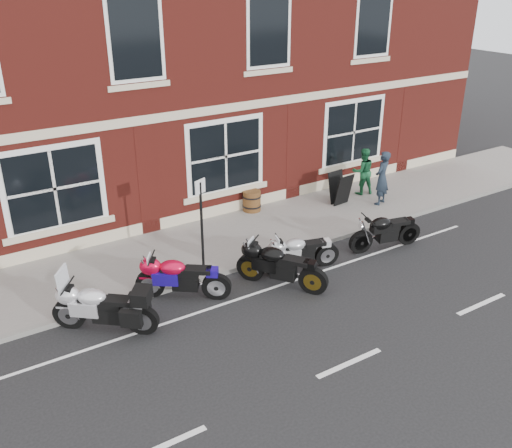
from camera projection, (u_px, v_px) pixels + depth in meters
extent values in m
plane|color=black|center=(266.00, 295.00, 13.54)|extent=(80.00, 80.00, 0.00)
cube|color=slate|center=(207.00, 245.00, 15.82)|extent=(30.00, 3.00, 0.12)
cube|color=slate|center=(236.00, 268.00, 14.61)|extent=(30.00, 0.16, 0.12)
cube|color=maroon|center=(96.00, 2.00, 19.12)|extent=(24.00, 12.00, 12.00)
cylinder|color=black|center=(70.00, 313.00, 12.21)|extent=(0.64, 0.57, 0.71)
cylinder|color=black|center=(143.00, 319.00, 12.02)|extent=(0.64, 0.57, 0.71)
cube|color=black|center=(102.00, 300.00, 11.97)|extent=(0.85, 0.78, 0.24)
ellipsoid|color=silver|center=(93.00, 294.00, 11.93)|extent=(0.73, 0.71, 0.36)
cube|color=black|center=(122.00, 298.00, 11.87)|extent=(0.65, 0.61, 0.11)
cube|color=silver|center=(65.00, 276.00, 11.83)|extent=(0.33, 0.39, 0.50)
cylinder|color=black|center=(151.00, 283.00, 13.38)|extent=(0.64, 0.52, 0.69)
cylinder|color=black|center=(217.00, 286.00, 13.27)|extent=(0.64, 0.52, 0.69)
cube|color=black|center=(180.00, 271.00, 13.17)|extent=(0.85, 0.72, 0.24)
ellipsoid|color=#BA072A|center=(173.00, 265.00, 13.13)|extent=(0.72, 0.67, 0.35)
cube|color=black|center=(199.00, 268.00, 13.11)|extent=(0.64, 0.58, 0.11)
cylinder|color=black|center=(251.00, 267.00, 14.07)|extent=(0.52, 0.67, 0.71)
cylinder|color=black|center=(314.00, 280.00, 13.49)|extent=(0.52, 0.67, 0.71)
cube|color=black|center=(280.00, 259.00, 13.64)|extent=(0.72, 0.89, 0.25)
ellipsoid|color=black|center=(274.00, 253.00, 13.65)|extent=(0.68, 0.74, 0.36)
cube|color=black|center=(298.00, 259.00, 13.45)|extent=(0.59, 0.67, 0.11)
cylinder|color=black|center=(274.00, 262.00, 14.37)|extent=(0.65, 0.28, 0.63)
cylinder|color=black|center=(326.00, 254.00, 14.77)|extent=(0.65, 0.28, 0.63)
cube|color=black|center=(299.00, 247.00, 14.42)|extent=(0.83, 0.43, 0.22)
ellipsoid|color=#9E9FA3|center=(294.00, 243.00, 14.33)|extent=(0.63, 0.48, 0.32)
cube|color=black|center=(314.00, 242.00, 14.50)|extent=(0.59, 0.38, 0.10)
cylinder|color=black|center=(360.00, 241.00, 15.42)|extent=(0.68, 0.27, 0.67)
cylinder|color=black|center=(408.00, 233.00, 15.90)|extent=(0.68, 0.27, 0.67)
cube|color=black|center=(384.00, 226.00, 15.49)|extent=(0.87, 0.42, 0.23)
ellipsoid|color=black|center=(379.00, 222.00, 15.39)|extent=(0.65, 0.49, 0.33)
cube|color=black|center=(397.00, 221.00, 15.59)|extent=(0.62, 0.38, 0.10)
imported|color=#1B2531|center=(382.00, 178.00, 18.05)|extent=(0.75, 0.63, 1.75)
imported|color=#1A5B33|center=(363.00, 171.00, 18.91)|extent=(0.90, 0.79, 1.57)
cylinder|color=#473113|center=(252.00, 201.00, 17.77)|extent=(0.56, 0.56, 0.65)
cylinder|color=black|center=(252.00, 205.00, 17.84)|extent=(0.58, 0.58, 0.05)
cylinder|color=black|center=(252.00, 196.00, 17.71)|extent=(0.58, 0.58, 0.05)
cylinder|color=black|center=(202.00, 229.00, 13.77)|extent=(0.07, 0.07, 2.42)
cube|color=silver|center=(200.00, 187.00, 13.31)|extent=(0.33, 0.16, 0.35)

